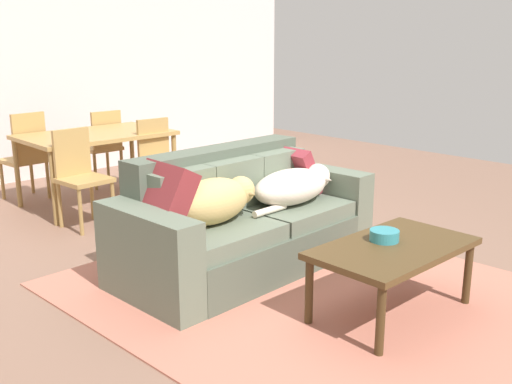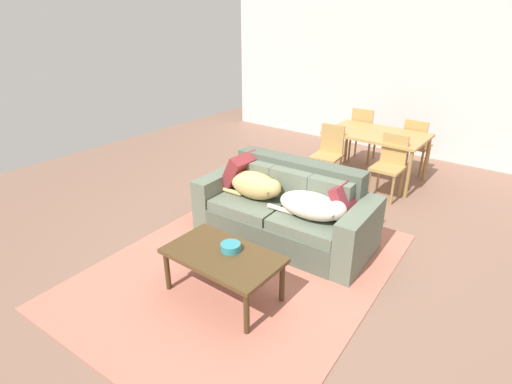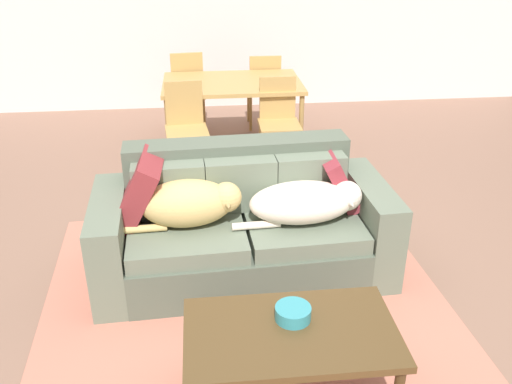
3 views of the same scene
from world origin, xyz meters
name	(u,v)px [view 1 (image 1 of 3)]	position (x,y,z in m)	size (l,w,h in m)	color
ground_plane	(265,261)	(0.00, 0.00, 0.00)	(10.00, 10.00, 0.00)	#83604F
back_partition	(34,67)	(0.00, 4.00, 1.35)	(8.00, 0.12, 2.70)	silver
area_rug	(323,297)	(-0.19, -0.75, 0.01)	(2.62, 3.34, 0.01)	#BB6F5A
couch	(241,223)	(-0.19, 0.06, 0.34)	(2.05, 0.99, 0.88)	#4F594A
dog_on_left_cushion	(215,200)	(-0.54, -0.06, 0.61)	(0.77, 0.36, 0.32)	tan
dog_on_right_cushion	(294,186)	(0.23, -0.08, 0.58)	(0.88, 0.42, 0.27)	beige
throw_pillow_by_left_arm	(161,199)	(-0.88, 0.08, 0.65)	(0.15, 0.46, 0.46)	maroon
throw_pillow_by_right_arm	(296,171)	(0.50, 0.15, 0.62)	(0.10, 0.39, 0.39)	maroon
coffee_table	(393,253)	(-0.06, -1.18, 0.41)	(1.05, 0.61, 0.46)	#4E381D
bowl_on_coffee_table	(384,235)	(-0.03, -1.10, 0.49)	(0.18, 0.18, 0.07)	teal
dining_table	(96,139)	(-0.10, 2.41, 0.68)	(1.45, 0.94, 0.74)	tan
dining_chair_near_left	(80,173)	(-0.59, 1.82, 0.50)	(0.43, 0.43, 0.89)	tan
dining_chair_near_right	(160,158)	(0.32, 1.88, 0.50)	(0.40, 0.40, 0.89)	tan
dining_chair_far_left	(26,153)	(-0.59, 3.03, 0.51)	(0.44, 0.44, 0.94)	tan
dining_chair_far_right	(103,144)	(0.32, 3.03, 0.50)	(0.41, 0.41, 0.89)	tan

